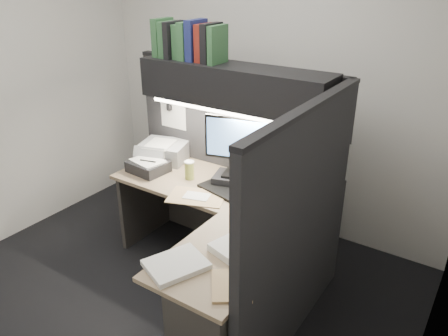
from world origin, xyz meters
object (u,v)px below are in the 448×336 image
Objects in this scene: desk at (209,266)px; keyboard at (224,192)px; printer at (164,151)px; notebook_stack at (148,166)px; monitor at (238,158)px; coffee_cup at (189,171)px; overhead_shelf at (233,85)px; telephone at (297,194)px.

keyboard is (-0.21, 0.49, 0.30)m from desk.
printer reaches higher than keyboard.
printer is 1.29× the size of notebook_stack.
desk is 0.61m from keyboard.
printer is at bearing 160.11° from monitor.
coffee_cup is 0.47× the size of notebook_stack.
coffee_cup is at bearing 12.78° from notebook_stack.
notebook_stack is (-0.75, -0.22, -0.18)m from monitor.
overhead_shelf is at bearing 127.36° from monitor.
overhead_shelf is 7.36× the size of telephone.
telephone is (0.29, 0.72, 0.33)m from desk.
notebook_stack is (0.06, -0.27, -0.03)m from printer.
telephone is 1.27m from notebook_stack.
printer is (-0.43, 0.19, 0.01)m from coffee_cup.
telephone is at bearing 11.50° from notebook_stack.
telephone reaches higher than keyboard.
desk is 0.84m from telephone.
overhead_shelf is 3.90× the size of printer.
telephone is (0.59, -0.03, -0.73)m from overhead_shelf.
printer reaches higher than telephone.
overhead_shelf reaches higher than telephone.
monitor is (-0.20, 0.68, 0.51)m from desk.
keyboard is at bearing -9.35° from coffee_cup.
notebook_stack is at bearing 154.17° from desk.
desk is 1.10× the size of overhead_shelf.
monitor reaches higher than telephone.
notebook_stack is at bearing -144.97° from telephone.
overhead_shelf reaches higher than keyboard.
notebook_stack reaches higher than desk.
printer reaches higher than desk.
telephone is 1.47× the size of coffee_cup.
desk is 5.53× the size of notebook_stack.
overhead_shelf is 10.83× the size of coffee_cup.
keyboard is at bearing -107.46° from monitor.
overhead_shelf is at bearing 121.76° from keyboard.
monitor is at bearing 106.72° from desk.
overhead_shelf reaches higher than desk.
coffee_cup is at bearing -144.33° from overhead_shelf.
notebook_stack is at bearing 179.91° from monitor.
keyboard is (-0.00, -0.19, -0.21)m from monitor.
monitor reaches higher than printer.
printer is at bearing 156.72° from coffee_cup.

